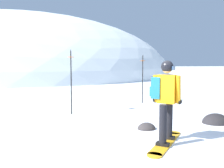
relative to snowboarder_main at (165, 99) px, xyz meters
The scene contains 7 objects.
ground_plane 1.05m from the snowboarder_main, behind, with size 300.00×300.00×0.00m, color white.
ridge_peak_main 31.58m from the snowboarder_main, 99.13° to the left, with size 40.54×36.49×16.62m.
snowboarder_main is the anchor object (origin of this frame).
piste_marker_near 5.06m from the snowboarder_main, 72.14° to the left, with size 0.20×0.20×2.04m.
piste_marker_far 3.75m from the snowboarder_main, 114.68° to the left, with size 0.20×0.20×2.13m.
rock_dark 1.41m from the snowboarder_main, 85.78° to the left, with size 0.47×0.40×0.33m.
rock_mid 2.62m from the snowboarder_main, 26.95° to the left, with size 0.77×0.65×0.54m.
Camera 1 is at (-1.84, -4.34, 1.64)m, focal length 37.83 mm.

